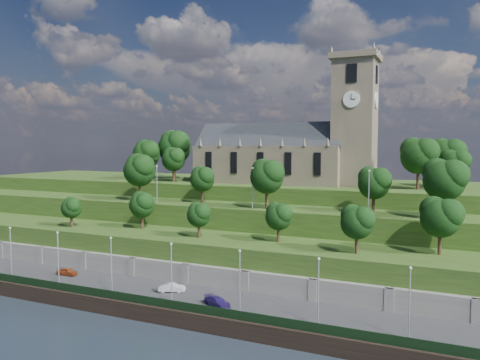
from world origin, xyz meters
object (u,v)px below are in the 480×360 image
at_px(car_left, 67,272).
at_px(car_right, 217,302).
at_px(church, 292,148).
at_px(car_middle, 172,287).

relative_size(car_left, car_right, 0.86).
bearing_deg(car_right, church, 27.71).
distance_m(church, car_middle, 44.32).
relative_size(car_left, car_middle, 0.91).
height_order(church, car_right, church).
bearing_deg(car_middle, church, -29.38).
distance_m(car_middle, car_right, 9.13).
relative_size(church, car_middle, 9.95).
bearing_deg(car_left, car_middle, -95.29).
bearing_deg(church, car_right, -85.55).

